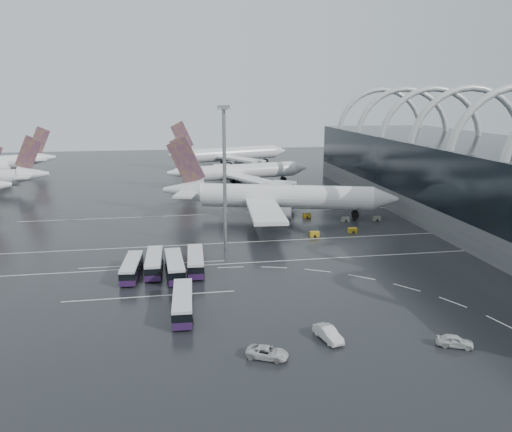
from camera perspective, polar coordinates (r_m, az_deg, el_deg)
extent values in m
plane|color=black|center=(101.66, 1.99, -4.82)|extent=(420.00, 420.00, 0.00)
cube|color=#5B5E60|center=(143.45, 25.32, 0.60)|extent=(42.00, 160.00, 6.00)
cube|color=black|center=(141.74, 25.74, 4.54)|extent=(42.00, 160.00, 14.00)
torus|color=silver|center=(145.54, 22.85, 7.02)|extent=(33.80, 1.80, 33.80)
torus|color=silver|center=(161.84, 19.28, 7.90)|extent=(33.80, 1.80, 33.80)
torus|color=silver|center=(178.68, 16.37, 8.60)|extent=(33.80, 1.80, 33.80)
torus|color=silver|center=(195.92, 13.95, 9.15)|extent=(33.80, 1.80, 33.80)
cube|color=silver|center=(99.81, 2.22, -5.18)|extent=(120.00, 0.25, 0.01)
cube|color=silver|center=(112.89, 0.78, -2.91)|extent=(120.00, 0.25, 0.01)
cube|color=silver|center=(139.59, -1.27, 0.35)|extent=(120.00, 0.25, 0.01)
cube|color=silver|center=(84.94, -12.03, -8.97)|extent=(28.00, 0.25, 0.01)
cube|color=silver|center=(99.89, -11.69, -5.45)|extent=(28.00, 0.25, 0.01)
cylinder|color=white|center=(134.27, 3.45, 2.23)|extent=(45.72, 18.89, 6.36)
cone|color=white|center=(135.40, 14.58, 1.90)|extent=(8.09, 7.94, 6.36)
cone|color=white|center=(138.52, -8.35, 2.92)|extent=(12.30, 9.16, 6.36)
cube|color=#431864|center=(136.97, -8.02, 6.25)|extent=(10.32, 3.58, 13.47)
cube|color=white|center=(137.97, -7.47, 2.91)|extent=(10.25, 20.32, 0.55)
cube|color=white|center=(121.39, 1.01, 0.69)|extent=(9.67, 27.89, 0.88)
cube|color=white|center=(148.10, 2.06, 3.07)|extent=(19.71, 27.77, 0.88)
cylinder|color=gray|center=(125.30, 2.67, 0.17)|extent=(6.83, 5.26, 3.73)
cylinder|color=gray|center=(144.51, 3.23, 1.99)|extent=(6.83, 5.26, 3.73)
cube|color=black|center=(135.52, 1.58, 0.46)|extent=(14.59, 10.41, 2.41)
cylinder|color=white|center=(183.45, -1.23, 5.14)|extent=(38.94, 13.93, 5.56)
cone|color=white|center=(192.45, 4.99, 5.50)|extent=(6.84, 6.69, 5.56)
cone|color=white|center=(176.20, -8.60, 4.95)|extent=(10.58, 7.54, 5.56)
cube|color=#431864|center=(175.50, -8.37, 7.26)|extent=(9.14, 2.59, 11.79)
cube|color=white|center=(176.66, -7.99, 4.99)|extent=(8.01, 17.79, 0.48)
cube|color=white|center=(171.13, -0.98, 4.32)|extent=(16.12, 24.58, 0.77)
cube|color=white|center=(193.40, -3.57, 5.39)|extent=(7.01, 24.05, 0.77)
cylinder|color=gray|center=(175.54, -0.50, 3.99)|extent=(5.86, 4.34, 3.26)
cylinder|color=gray|center=(191.47, -2.42, 4.80)|extent=(5.86, 4.34, 3.26)
cube|color=black|center=(182.75, -2.34, 3.88)|extent=(12.58, 8.52, 2.11)
cylinder|color=white|center=(233.20, -2.48, 7.13)|extent=(41.70, 19.60, 6.26)
cone|color=white|center=(244.75, 2.65, 7.44)|extent=(8.16, 8.03, 6.26)
cone|color=white|center=(222.82, -8.63, 6.96)|extent=(12.24, 9.43, 6.26)
cube|color=#431864|center=(222.41, -8.44, 9.02)|extent=(10.04, 4.00, 13.26)
cube|color=white|center=(223.56, -8.11, 7.00)|extent=(10.92, 19.94, 0.54)
cube|color=white|center=(219.38, -1.94, 6.54)|extent=(20.38, 27.01, 0.86)
cube|color=white|center=(243.62, -4.81, 7.22)|extent=(10.80, 27.69, 0.86)
cylinder|color=gray|center=(224.42, -1.63, 6.21)|extent=(6.81, 5.40, 3.67)
cylinder|color=gray|center=(241.75, -3.73, 6.73)|extent=(6.81, 5.40, 3.67)
cube|color=black|center=(231.89, -3.44, 6.00)|extent=(14.49, 10.75, 2.37)
cone|color=white|center=(185.79, -24.05, 4.39)|extent=(9.98, 6.02, 5.67)
cube|color=#431864|center=(185.12, -24.56, 6.58)|extent=(9.44, 0.92, 12.02)
cube|color=white|center=(186.22, -24.63, 4.35)|extent=(5.03, 17.75, 0.49)
cone|color=white|center=(232.05, -23.13, 6.14)|extent=(11.28, 8.85, 5.74)
cube|color=#431864|center=(231.22, -23.54, 7.91)|extent=(9.13, 3.91, 12.16)
cube|color=white|center=(231.82, -23.61, 6.09)|extent=(10.43, 18.23, 0.49)
cube|color=black|center=(231.33, -26.75, 4.52)|extent=(13.34, 10.10, 2.18)
cube|color=#2A1239|center=(94.35, -14.00, -6.19)|extent=(3.51, 12.30, 1.03)
cube|color=black|center=(93.98, -14.04, -5.55)|extent=(3.55, 12.06, 1.21)
cube|color=silver|center=(93.72, -14.07, -5.08)|extent=(3.51, 12.30, 0.42)
cylinder|color=black|center=(90.69, -13.50, -7.24)|extent=(0.39, 0.95, 0.93)
cylinder|color=black|center=(91.09, -15.14, -7.25)|extent=(0.39, 0.95, 0.93)
cylinder|color=black|center=(97.92, -12.92, -5.62)|extent=(0.39, 0.95, 0.93)
cylinder|color=black|center=(98.29, -14.43, -5.64)|extent=(0.39, 0.95, 0.93)
cube|color=#2A1239|center=(95.87, -11.55, -5.71)|extent=(3.01, 12.70, 1.07)
cube|color=black|center=(95.49, -11.58, -5.05)|extent=(3.07, 12.45, 1.27)
cube|color=silver|center=(95.22, -11.61, -4.57)|extent=(3.01, 12.70, 0.44)
cylinder|color=black|center=(92.12, -10.80, -6.75)|extent=(0.36, 0.98, 0.97)
cylinder|color=black|center=(92.29, -12.50, -6.80)|extent=(0.36, 0.98, 0.97)
cylinder|color=black|center=(99.75, -10.65, -5.13)|extent=(0.36, 0.98, 0.97)
cylinder|color=black|center=(99.90, -12.21, -5.18)|extent=(0.36, 0.98, 0.97)
cube|color=#2A1239|center=(93.21, -9.25, -6.16)|extent=(3.64, 13.27, 1.11)
cube|color=black|center=(92.81, -9.28, -5.45)|extent=(3.68, 13.01, 1.31)
cube|color=silver|center=(92.53, -9.30, -4.94)|extent=(3.64, 13.27, 0.45)
cylinder|color=black|center=(89.50, -8.17, -7.25)|extent=(0.41, 1.03, 1.01)
cylinder|color=black|center=(89.36, -9.98, -7.35)|extent=(0.41, 1.03, 1.01)
cylinder|color=black|center=(97.38, -8.57, -5.51)|extent=(0.41, 1.03, 1.01)
cylinder|color=black|center=(97.25, -10.23, -5.60)|extent=(0.41, 1.03, 1.01)
cube|color=#2A1239|center=(95.43, -6.91, -5.61)|extent=(3.34, 13.00, 1.09)
cube|color=black|center=(95.04, -6.93, -4.93)|extent=(3.39, 12.75, 1.29)
cube|color=silver|center=(94.77, -6.95, -4.43)|extent=(3.34, 13.00, 0.45)
cylinder|color=black|center=(91.69, -6.00, -6.67)|extent=(0.38, 1.00, 0.99)
cylinder|color=black|center=(91.68, -7.74, -6.72)|extent=(0.38, 1.00, 0.99)
cylinder|color=black|center=(99.47, -6.14, -5.02)|extent=(0.38, 1.00, 0.99)
cylinder|color=black|center=(99.47, -7.74, -5.06)|extent=(0.38, 1.00, 0.99)
cube|color=#2A1239|center=(77.58, -8.36, -10.34)|extent=(3.37, 12.96, 1.09)
cube|color=black|center=(77.10, -8.39, -9.54)|extent=(3.41, 12.70, 1.29)
cube|color=silver|center=(76.77, -8.41, -8.94)|extent=(3.37, 12.96, 0.45)
cylinder|color=black|center=(73.98, -7.30, -11.89)|extent=(0.38, 1.00, 0.99)
cylinder|color=black|center=(74.06, -9.48, -11.94)|extent=(0.38, 1.00, 0.99)
cylinder|color=black|center=(81.48, -7.32, -9.39)|extent=(0.38, 1.00, 0.99)
cylinder|color=black|center=(81.55, -9.28, -9.45)|extent=(0.38, 1.00, 0.99)
imported|color=silver|center=(65.09, 1.31, -15.32)|extent=(5.89, 4.51, 1.49)
imported|color=silver|center=(72.50, 21.77, -13.12)|extent=(5.04, 3.64, 1.60)
imported|color=silver|center=(69.95, 8.24, -13.15)|extent=(3.19, 5.68, 1.77)
cylinder|color=gray|center=(104.27, -3.60, 3.99)|extent=(0.74, 0.74, 29.48)
cube|color=gray|center=(102.80, -3.73, 12.29)|extent=(2.32, 2.32, 0.84)
cube|color=silver|center=(102.81, -3.73, 12.12)|extent=(2.11, 2.11, 0.42)
cube|color=#A98216|center=(122.17, 10.99, -1.60)|extent=(2.04, 1.21, 1.11)
cube|color=slate|center=(132.45, 10.18, -0.37)|extent=(1.97, 1.16, 1.07)
cube|color=#A98216|center=(117.26, 6.68, -2.06)|extent=(2.19, 1.30, 1.20)
cube|color=slate|center=(134.95, 13.62, -0.27)|extent=(2.03, 1.20, 1.11)
cube|color=#A98216|center=(134.93, 5.84, 0.05)|extent=(2.09, 1.23, 1.14)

